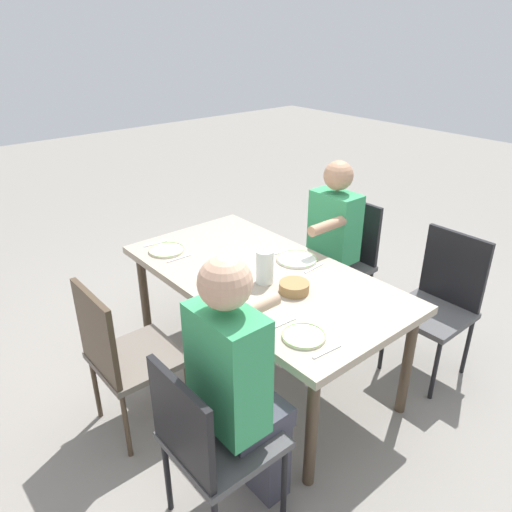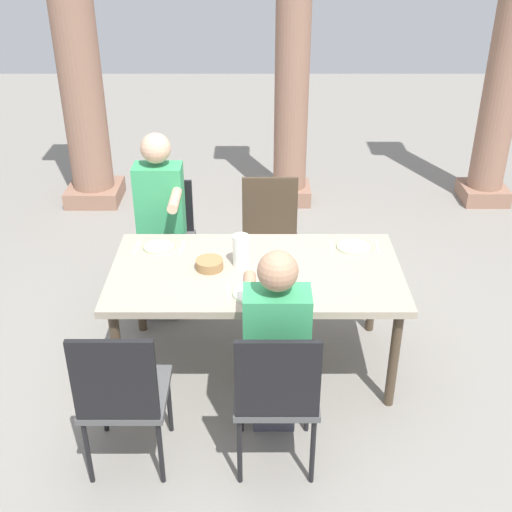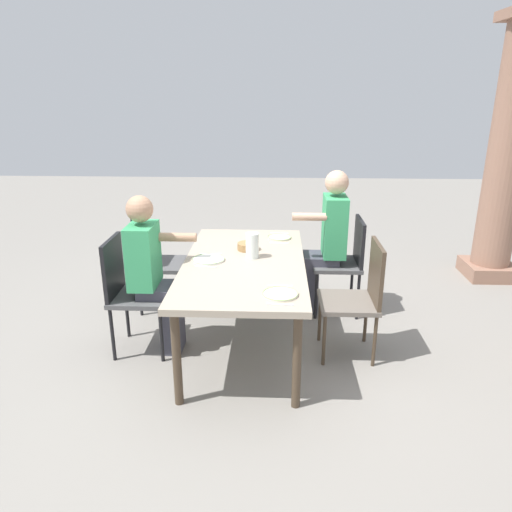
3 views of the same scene
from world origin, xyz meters
TOP-DOWN VIEW (x-y plane):
  - ground_plane at (0.00, 0.00)m, footprint 16.00×16.00m
  - dining_table at (0.00, 0.00)m, footprint 1.79×0.94m
  - chair_west_north at (-0.69, 0.89)m, footprint 0.44×0.44m
  - chair_west_south at (-0.69, -0.90)m, footprint 0.44×0.44m
  - chair_mid_north at (0.10, 0.90)m, footprint 0.44×0.44m
  - chair_mid_south at (0.10, -0.89)m, footprint 0.44×0.44m
  - diner_woman_green at (0.10, -0.70)m, footprint 0.34×0.49m
  - diner_man_white at (-0.68, 0.72)m, footprint 0.35×0.50m
  - stone_column_near at (-1.65, 2.66)m, footprint 0.53×0.53m
  - stone_column_centre at (0.34, 2.66)m, footprint 0.42×0.42m
  - stone_column_far at (2.32, 2.66)m, footprint 0.45×0.45m
  - plate_0 at (-0.63, 0.28)m, footprint 0.21×0.21m
  - fork_0 at (-0.78, 0.28)m, footprint 0.03×0.17m
  - spoon_0 at (-0.48, 0.28)m, footprint 0.02×0.17m
  - plate_1 at (-0.01, -0.28)m, footprint 0.26×0.26m
  - fork_1 at (-0.16, -0.28)m, footprint 0.03×0.17m
  - spoon_1 at (0.14, -0.28)m, footprint 0.03×0.17m
  - plate_2 at (0.64, 0.28)m, footprint 0.24×0.24m
  - fork_2 at (0.49, 0.28)m, footprint 0.02×0.17m
  - spoon_2 at (0.79, 0.28)m, footprint 0.03×0.17m
  - water_pitcher at (-0.09, 0.06)m, footprint 0.10×0.10m
  - bread_basket at (-0.29, 0.01)m, footprint 0.17×0.17m

SIDE VIEW (x-z plane):
  - ground_plane at x=0.00m, z-range 0.00..0.00m
  - chair_mid_north at x=0.10m, z-range 0.06..0.98m
  - chair_west_north at x=-0.69m, z-range 0.08..0.98m
  - chair_west_south at x=-0.69m, z-range 0.06..1.00m
  - chair_mid_south at x=0.10m, z-range 0.07..1.00m
  - dining_table at x=0.00m, z-range 0.30..1.03m
  - diner_woman_green at x=0.10m, z-range 0.05..1.32m
  - diner_man_white at x=-0.68m, z-range 0.05..1.39m
  - fork_0 at x=-0.78m, z-range 0.73..0.74m
  - spoon_0 at x=-0.48m, z-range 0.73..0.74m
  - fork_1 at x=-0.16m, z-range 0.73..0.74m
  - spoon_1 at x=0.14m, z-range 0.73..0.74m
  - fork_2 at x=0.49m, z-range 0.73..0.74m
  - spoon_2 at x=0.79m, z-range 0.73..0.74m
  - plate_1 at x=-0.01m, z-range 0.73..0.75m
  - plate_2 at x=0.64m, z-range 0.73..0.75m
  - plate_0 at x=-0.63m, z-range 0.73..0.75m
  - bread_basket at x=-0.29m, z-range 0.73..0.79m
  - water_pitcher at x=-0.09m, z-range 0.72..0.92m
  - stone_column_centre at x=0.34m, z-range -0.02..2.69m
  - stone_column_near at x=-1.65m, z-range -0.02..2.72m
  - stone_column_far at x=2.32m, z-range -0.02..2.97m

